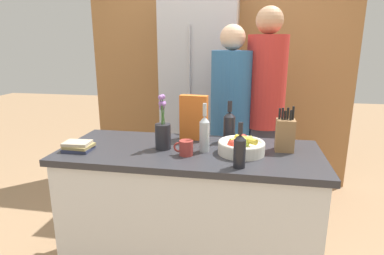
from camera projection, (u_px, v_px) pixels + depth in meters
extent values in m
cube|color=silver|center=(190.00, 216.00, 2.12)|extent=(1.55, 0.65, 0.85)
cube|color=#2D2D33|center=(190.00, 153.00, 2.00)|extent=(1.61, 0.67, 0.04)
cube|color=#9E6B3D|center=(218.00, 65.00, 3.48)|extent=(2.81, 0.12, 2.60)
cube|color=#B7B7BC|center=(200.00, 95.00, 3.24)|extent=(0.70, 0.60, 2.04)
cylinder|color=#B7B7BC|center=(190.00, 89.00, 2.92)|extent=(0.02, 0.02, 1.12)
cylinder|color=silver|center=(241.00, 148.00, 1.92)|extent=(0.28, 0.28, 0.06)
torus|color=silver|center=(241.00, 143.00, 1.91)|extent=(0.28, 0.28, 0.03)
sphere|color=#99B233|center=(241.00, 144.00, 1.89)|extent=(0.07, 0.07, 0.07)
sphere|color=red|center=(233.00, 145.00, 1.88)|extent=(0.07, 0.07, 0.07)
sphere|color=red|center=(242.00, 140.00, 1.96)|extent=(0.08, 0.08, 0.08)
sphere|color=#99B233|center=(243.00, 143.00, 1.87)|extent=(0.08, 0.08, 0.08)
cylinder|color=yellow|center=(241.00, 140.00, 1.90)|extent=(0.14, 0.11, 0.03)
cylinder|color=yellow|center=(246.00, 140.00, 1.87)|extent=(0.14, 0.12, 0.03)
cube|color=olive|center=(285.00, 135.00, 1.95)|extent=(0.11, 0.09, 0.20)
cylinder|color=black|center=(280.00, 114.00, 1.94)|extent=(0.01, 0.01, 0.08)
cylinder|color=black|center=(282.00, 114.00, 1.92)|extent=(0.01, 0.01, 0.08)
cylinder|color=black|center=(285.00, 116.00, 1.93)|extent=(0.01, 0.01, 0.06)
cylinder|color=black|center=(288.00, 114.00, 1.92)|extent=(0.01, 0.01, 0.08)
cylinder|color=black|center=(291.00, 116.00, 1.91)|extent=(0.01, 0.01, 0.07)
cylinder|color=black|center=(293.00, 114.00, 1.92)|extent=(0.01, 0.01, 0.09)
cylinder|color=#232328|center=(163.00, 136.00, 2.00)|extent=(0.10, 0.10, 0.16)
cylinder|color=#477538|center=(163.00, 111.00, 1.95)|extent=(0.01, 0.01, 0.17)
sphere|color=#9966B2|center=(163.00, 97.00, 1.93)|extent=(0.03, 0.03, 0.03)
cylinder|color=#477538|center=(164.00, 114.00, 1.97)|extent=(0.02, 0.01, 0.13)
sphere|color=#9966B2|center=(164.00, 103.00, 1.95)|extent=(0.03, 0.03, 0.03)
cylinder|color=#477538|center=(162.00, 116.00, 1.97)|extent=(0.02, 0.01, 0.10)
sphere|color=#9966B2|center=(162.00, 107.00, 1.97)|extent=(0.04, 0.04, 0.04)
cylinder|color=#477538|center=(162.00, 114.00, 1.96)|extent=(0.01, 0.01, 0.13)
sphere|color=#9966B2|center=(161.00, 103.00, 1.94)|extent=(0.03, 0.03, 0.03)
cylinder|color=#477538|center=(161.00, 111.00, 1.95)|extent=(0.02, 0.01, 0.17)
sphere|color=#9966B2|center=(161.00, 97.00, 1.92)|extent=(0.03, 0.03, 0.03)
cylinder|color=#477538|center=(163.00, 114.00, 1.95)|extent=(0.02, 0.02, 0.13)
sphere|color=#9966B2|center=(164.00, 104.00, 1.93)|extent=(0.02, 0.02, 0.02)
cube|color=orange|center=(194.00, 118.00, 2.17)|extent=(0.19, 0.07, 0.31)
cylinder|color=#99332D|center=(186.00, 148.00, 1.89)|extent=(0.08, 0.08, 0.09)
torus|color=#99332D|center=(179.00, 147.00, 1.89)|extent=(0.06, 0.01, 0.06)
cube|color=#2D334C|center=(79.00, 149.00, 1.98)|extent=(0.17, 0.14, 0.02)
cube|color=#99844C|center=(79.00, 146.00, 1.98)|extent=(0.17, 0.14, 0.02)
cube|color=#B7A88E|center=(77.00, 143.00, 1.97)|extent=(0.16, 0.13, 0.02)
cylinder|color=black|center=(229.00, 129.00, 2.14)|extent=(0.08, 0.08, 0.17)
cone|color=black|center=(230.00, 114.00, 2.11)|extent=(0.08, 0.08, 0.03)
cylinder|color=black|center=(230.00, 106.00, 2.10)|extent=(0.03, 0.03, 0.07)
cylinder|color=#B2BCC1|center=(204.00, 137.00, 1.94)|extent=(0.06, 0.06, 0.19)
cone|color=#B2BCC1|center=(205.00, 119.00, 1.91)|extent=(0.06, 0.06, 0.04)
cylinder|color=#B2BCC1|center=(205.00, 110.00, 1.90)|extent=(0.02, 0.02, 0.08)
cylinder|color=black|center=(240.00, 154.00, 1.70)|extent=(0.07, 0.07, 0.15)
cone|color=black|center=(240.00, 137.00, 1.67)|extent=(0.07, 0.07, 0.03)
cylinder|color=black|center=(241.00, 128.00, 1.66)|extent=(0.02, 0.02, 0.06)
cube|color=#383842|center=(228.00, 180.00, 2.73)|extent=(0.30, 0.26, 0.80)
cylinder|color=#2D6093|center=(231.00, 94.00, 2.54)|extent=(0.32, 0.32, 0.67)
sphere|color=#DBAD89|center=(233.00, 37.00, 2.43)|extent=(0.19, 0.19, 0.19)
cube|color=#383842|center=(261.00, 175.00, 2.75)|extent=(0.28, 0.21, 0.87)
cylinder|color=red|center=(266.00, 82.00, 2.54)|extent=(0.32, 0.32, 0.72)
sphere|color=tan|center=(270.00, 20.00, 2.42)|extent=(0.21, 0.21, 0.21)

